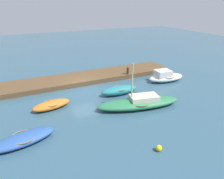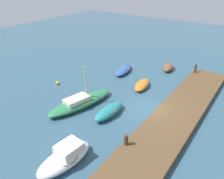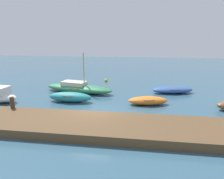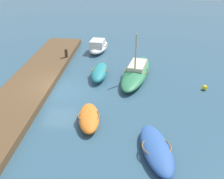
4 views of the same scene
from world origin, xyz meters
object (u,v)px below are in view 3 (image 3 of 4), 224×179
object	(u,v)px
sailboat_green	(78,88)
rowboat_orange	(148,100)
rowboat_teal	(70,97)
mooring_post_west	(12,103)
marker_buoy	(106,80)
rowboat_blue	(172,90)

from	to	relation	value
sailboat_green	rowboat_orange	xyz separation A→B (m)	(6.55, -2.84, -0.11)
rowboat_teal	rowboat_orange	bearing A→B (deg)	2.37
sailboat_green	rowboat_orange	world-z (taller)	sailboat_green
sailboat_green	mooring_post_west	bearing A→B (deg)	-99.74
rowboat_orange	mooring_post_west	size ratio (longest dim) A/B	4.19
rowboat_teal	mooring_post_west	distance (m)	4.50
sailboat_green	rowboat_teal	distance (m)	3.03
rowboat_orange	rowboat_teal	xyz separation A→B (m)	(-6.27, -0.17, 0.08)
sailboat_green	rowboat_teal	world-z (taller)	sailboat_green
rowboat_orange	marker_buoy	world-z (taller)	rowboat_orange
sailboat_green	rowboat_blue	size ratio (longest dim) A/B	1.75
sailboat_green	rowboat_orange	size ratio (longest dim) A/B	2.19
mooring_post_west	rowboat_teal	bearing A→B (deg)	50.92
mooring_post_west	marker_buoy	bearing A→B (deg)	69.28
rowboat_orange	rowboat_teal	distance (m)	6.28
mooring_post_west	marker_buoy	size ratio (longest dim) A/B	2.05
rowboat_orange	rowboat_blue	size ratio (longest dim) A/B	0.80
rowboat_teal	rowboat_blue	bearing A→B (deg)	25.75
rowboat_orange	mooring_post_west	xyz separation A→B (m)	(-9.09, -3.65, 0.56)
rowboat_orange	rowboat_blue	bearing A→B (deg)	48.17
rowboat_orange	mooring_post_west	world-z (taller)	mooring_post_west
sailboat_green	rowboat_blue	distance (m)	8.97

